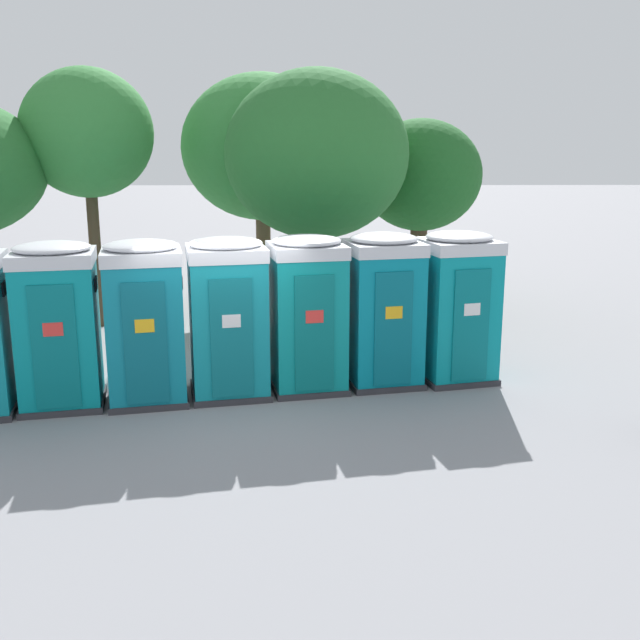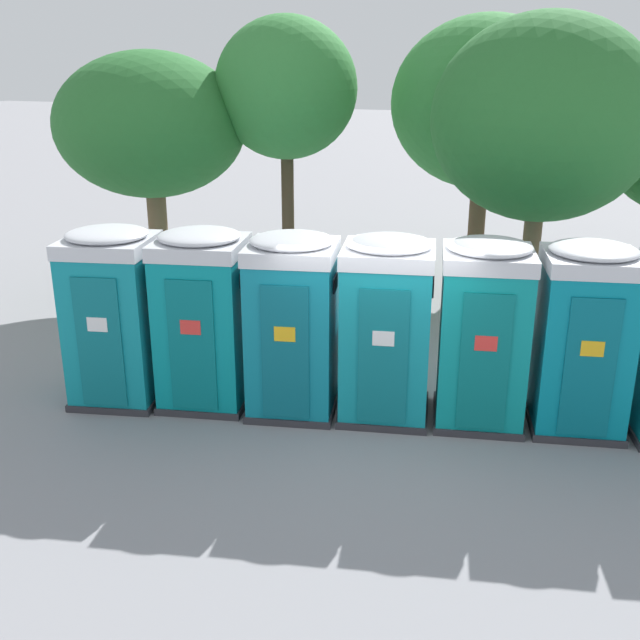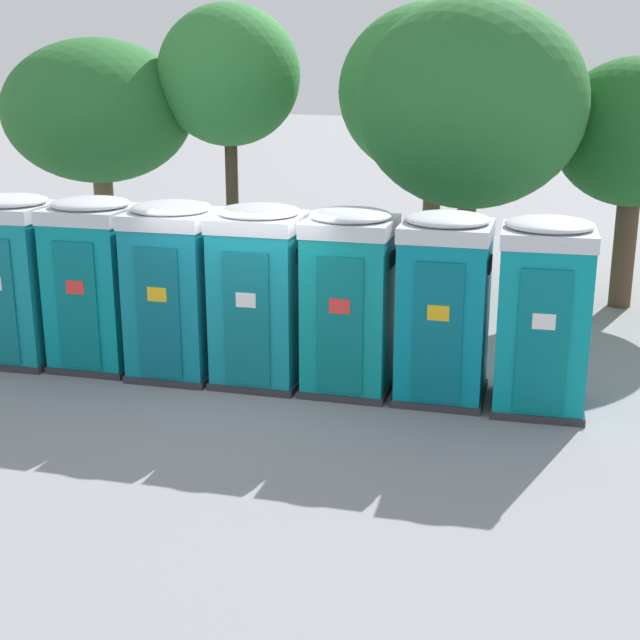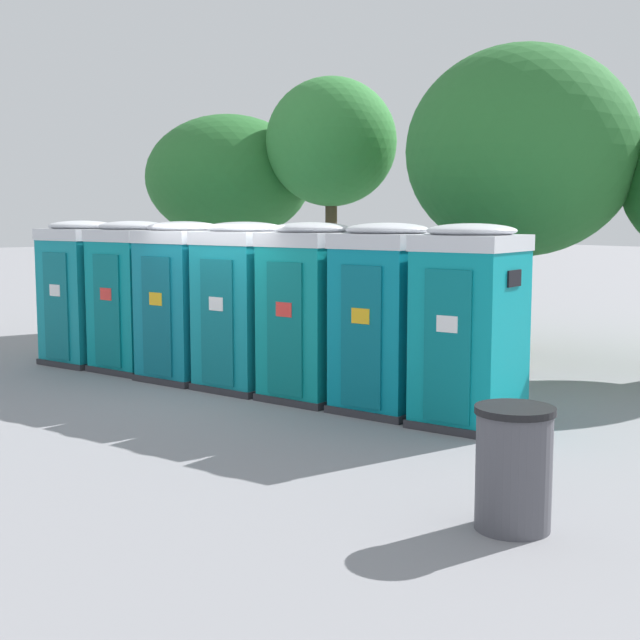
# 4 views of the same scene
# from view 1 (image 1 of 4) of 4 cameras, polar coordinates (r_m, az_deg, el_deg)

# --- Properties ---
(ground_plane) EXTENTS (120.00, 120.00, 0.00)m
(ground_plane) POSITION_cam_1_polar(r_m,az_deg,el_deg) (12.23, -6.84, -5.66)
(ground_plane) COLOR gray
(portapotty_1) EXTENTS (1.43, 1.42, 2.54)m
(portapotty_1) POSITION_cam_1_polar(r_m,az_deg,el_deg) (12.00, -19.33, -0.32)
(portapotty_1) COLOR #2D2D33
(portapotty_1) RESTS_ON ground
(portapotty_2) EXTENTS (1.43, 1.42, 2.54)m
(portapotty_2) POSITION_cam_1_polar(r_m,az_deg,el_deg) (11.84, -13.21, -0.09)
(portapotty_2) COLOR #2D2D33
(portapotty_2) RESTS_ON ground
(portapotty_3) EXTENTS (1.44, 1.42, 2.54)m
(portapotty_3) POSITION_cam_1_polar(r_m,az_deg,el_deg) (11.92, -7.03, 0.25)
(portapotty_3) COLOR #2D2D33
(portapotty_3) RESTS_ON ground
(portapotty_4) EXTENTS (1.40, 1.41, 2.54)m
(portapotty_4) POSITION_cam_1_polar(r_m,az_deg,el_deg) (12.11, -0.99, 0.57)
(portapotty_4) COLOR #2D2D33
(portapotty_4) RESTS_ON ground
(portapotty_5) EXTENTS (1.41, 1.42, 2.54)m
(portapotty_5) POSITION_cam_1_polar(r_m,az_deg,el_deg) (12.43, 4.80, 0.86)
(portapotty_5) COLOR #2D2D33
(portapotty_5) RESTS_ON ground
(portapotty_6) EXTENTS (1.44, 1.44, 2.54)m
(portapotty_6) POSITION_cam_1_polar(r_m,az_deg,el_deg) (12.82, 10.36, 1.06)
(portapotty_6) COLOR #2D2D33
(portapotty_6) RESTS_ON ground
(street_tree_0) EXTENTS (2.75, 2.75, 5.50)m
(street_tree_0) POSITION_cam_1_polar(r_m,az_deg,el_deg) (16.87, -17.32, 13.37)
(street_tree_0) COLOR #4C3826
(street_tree_0) RESTS_ON ground
(street_tree_1) EXTENTS (2.90, 2.90, 4.52)m
(street_tree_1) POSITION_cam_1_polar(r_m,az_deg,el_deg) (18.29, 7.66, 10.77)
(street_tree_1) COLOR #4C3826
(street_tree_1) RESTS_ON ground
(street_tree_2) EXTENTS (3.93, 3.93, 5.50)m
(street_tree_2) POSITION_cam_1_polar(r_m,az_deg,el_deg) (16.31, -0.25, 12.45)
(street_tree_2) COLOR brown
(street_tree_2) RESTS_ON ground
(street_tree_4) EXTENTS (3.77, 3.77, 5.55)m
(street_tree_4) POSITION_cam_1_polar(r_m,az_deg,el_deg) (18.09, -4.46, 12.94)
(street_tree_4) COLOR brown
(street_tree_4) RESTS_ON ground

